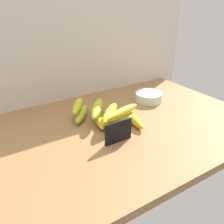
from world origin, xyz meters
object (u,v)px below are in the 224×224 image
chalkboard_sign (118,133)px  banana_9 (121,113)px  banana_0 (121,121)px  banana_1 (98,117)px  banana_5 (132,118)px  banana_2 (108,126)px  banana_6 (97,108)px  banana_8 (78,106)px  banana_7 (110,113)px  banana_3 (111,120)px  fruit_bowl (149,97)px  banana_4 (81,114)px

chalkboard_sign → banana_9: 12.29cm
banana_0 → banana_1: (-5.96, 8.88, -0.33)cm
banana_5 → banana_2: bearing=-178.7°
banana_5 → banana_6: (-11.41, 9.35, 3.65)cm
banana_2 → banana_8: 17.25cm
banana_8 → banana_7: bearing=-58.7°
banana_6 → banana_9: 11.21cm
chalkboard_sign → banana_6: (2.02, 18.92, 1.72)cm
banana_0 → banana_8: bearing=126.2°
banana_7 → chalkboard_sign: bearing=-108.4°
banana_3 → banana_9: banana_9 is taller
banana_5 → banana_6: banana_6 is taller
fruit_bowl → banana_8: banana_8 is taller
banana_3 → banana_8: (-9.03, 12.16, 3.83)cm
chalkboard_sign → banana_4: (-2.92, 24.33, -1.88)cm
banana_5 → banana_9: 6.99cm
banana_1 → banana_7: (2.27, -6.07, 3.93)cm
banana_0 → banana_3: bearing=124.7°
chalkboard_sign → fruit_bowl: bearing=34.3°
banana_8 → banana_9: (11.80, -15.96, 0.26)cm
banana_1 → banana_4: banana_4 is taller
banana_4 → banana_9: size_ratio=0.83×
banana_3 → banana_4: (-7.90, 11.24, 0.09)cm
banana_9 → banana_1: bearing=124.4°
banana_0 → banana_1: 10.69cm
banana_2 → chalkboard_sign: bearing=-97.5°
banana_1 → banana_3: banana_3 is taller
banana_5 → banana_9: bearing=-177.2°
banana_1 → banana_6: 3.91cm
banana_1 → banana_7: bearing=-69.5°
banana_5 → banana_9: (-5.68, -0.28, 4.06)cm
banana_2 → banana_9: banana_9 is taller
banana_0 → banana_6: size_ratio=0.86×
banana_6 → banana_9: size_ratio=0.95×
banana_1 → banana_3: bearing=-56.8°
banana_2 → banana_4: bearing=105.4°
banana_1 → banana_6: size_ratio=1.07×
banana_1 → banana_8: (-5.78, 7.18, 3.95)cm
banana_0 → banana_6: (-5.66, 9.72, 3.48)cm
banana_6 → banana_7: size_ratio=1.05×
banana_9 → chalkboard_sign: bearing=-129.8°
banana_7 → banana_4: bearing=119.3°
fruit_bowl → banana_4: 36.85cm
banana_1 → banana_8: banana_8 is taller
banana_0 → banana_1: banana_0 is taller
banana_8 → fruit_bowl: bearing=-3.2°
banana_4 → banana_5: size_ratio=0.89×
chalkboard_sign → banana_1: bearing=84.5°
chalkboard_sign → banana_5: bearing=35.5°
fruit_bowl → banana_1: fruit_bowl is taller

